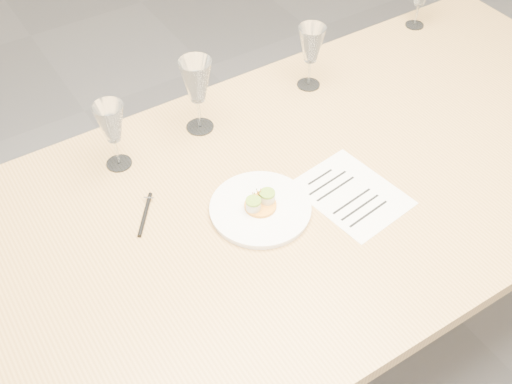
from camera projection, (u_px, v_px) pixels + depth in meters
ground at (262, 358)px, 2.14m from camera, size 7.00×7.00×0.00m
dining_table at (263, 223)px, 1.65m from camera, size 2.40×1.00×0.75m
dinner_plate at (261, 208)px, 1.58m from camera, size 0.25×0.25×0.07m
recipe_sheet at (351, 194)px, 1.62m from camera, size 0.24×0.29×0.00m
ballpoint_pen at (145, 214)px, 1.57m from camera, size 0.09×0.12×0.01m
wine_glass_0 at (111, 124)px, 1.61m from camera, size 0.08×0.08×0.19m
wine_glass_1 at (196, 82)px, 1.70m from camera, size 0.09×0.09×0.22m
wine_glass_2 at (311, 46)px, 1.85m from camera, size 0.08×0.08×0.20m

